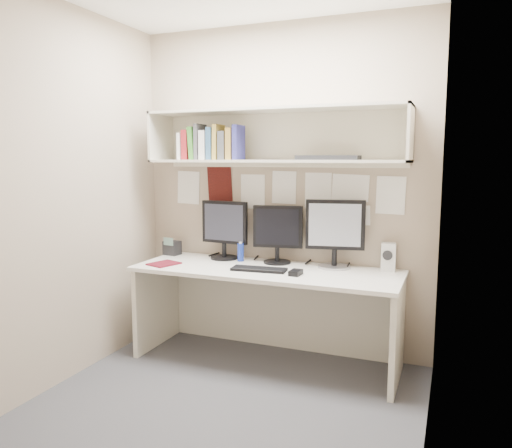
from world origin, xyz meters
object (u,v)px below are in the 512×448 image
at_px(monitor_right, 335,231).
at_px(desk, 266,315).
at_px(speaker, 388,257).
at_px(desk_phone, 172,248).
at_px(maroon_notebook, 164,264).
at_px(keyboard, 259,269).
at_px(monitor_center, 278,232).
at_px(monitor_left, 224,228).

bearing_deg(monitor_right, desk, -166.10).
distance_m(speaker, desk_phone, 1.80).
bearing_deg(desk, speaker, 17.33).
bearing_deg(desk, maroon_notebook, -167.95).
bearing_deg(maroon_notebook, keyboard, 24.26).
height_order(keyboard, desk_phone, desk_phone).
bearing_deg(maroon_notebook, desk_phone, 130.62).
height_order(monitor_center, desk_phone, monitor_center).
height_order(desk, monitor_center, monitor_center).
relative_size(monitor_left, keyboard, 1.18).
bearing_deg(desk_phone, keyboard, -10.38).
bearing_deg(monitor_left, monitor_right, 4.74).
xyz_separation_m(desk, monitor_right, (0.47, 0.22, 0.64)).
height_order(monitor_left, monitor_center, monitor_left).
relative_size(desk, maroon_notebook, 9.12).
xyz_separation_m(monitor_center, desk_phone, (-0.95, -0.02, -0.19)).
xyz_separation_m(monitor_center, speaker, (0.85, 0.05, -0.15)).
bearing_deg(monitor_left, speaker, 6.87).
bearing_deg(maroon_notebook, monitor_left, 67.31).
bearing_deg(monitor_center, desk, -102.61).
bearing_deg(keyboard, monitor_center, 78.37).
relative_size(monitor_center, desk_phone, 2.94).
height_order(speaker, maroon_notebook, speaker).
distance_m(desk, maroon_notebook, 0.89).
bearing_deg(desk_phone, speaker, 9.48).
bearing_deg(desk, keyboard, -104.19).
height_order(monitor_right, keyboard, monitor_right).
relative_size(maroon_notebook, desk_phone, 1.42).
bearing_deg(monitor_center, speaker, -6.34).
relative_size(monitor_right, maroon_notebook, 2.34).
distance_m(monitor_left, speaker, 1.32).
relative_size(monitor_left, monitor_right, 0.92).
distance_m(monitor_right, speaker, 0.43).
xyz_separation_m(monitor_right, maroon_notebook, (-1.26, -0.39, -0.27)).
bearing_deg(monitor_right, speaker, -4.11).
xyz_separation_m(monitor_right, speaker, (0.39, 0.05, -0.17)).
bearing_deg(maroon_notebook, monitor_center, 44.39).
bearing_deg(speaker, desk, -168.68).
xyz_separation_m(desk, monitor_left, (-0.45, 0.22, 0.62)).
distance_m(monitor_center, maroon_notebook, 0.92).
bearing_deg(monitor_left, desk_phone, -173.15).
bearing_deg(monitor_right, desk_phone, 169.52).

